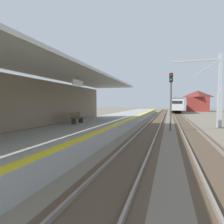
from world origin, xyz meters
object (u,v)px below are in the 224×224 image
object	(u,v)px
approaching_train	(176,104)
platform_bench	(77,117)
catenary_pylon_far_side	(216,92)
rail_signal_post	(171,95)
distant_trackside_house	(198,101)

from	to	relation	value
approaching_train	platform_bench	size ratio (longest dim) A/B	12.25
approaching_train	platform_bench	xyz separation A→B (m)	(-8.78, -42.46, -0.80)
approaching_train	catenary_pylon_far_side	distance (m)	34.64
rail_signal_post	catenary_pylon_far_side	xyz separation A→B (m)	(4.43, 3.51, 0.41)
platform_bench	approaching_train	bearing A→B (deg)	78.31
catenary_pylon_far_side	platform_bench	size ratio (longest dim) A/B	4.69
platform_bench	distant_trackside_house	size ratio (longest dim) A/B	0.24
rail_signal_post	distant_trackside_house	distance (m)	46.36
distant_trackside_house	approaching_train	bearing A→B (deg)	-130.51
approaching_train	platform_bench	world-z (taller)	approaching_train
catenary_pylon_far_side	platform_bench	world-z (taller)	catenary_pylon_far_side
platform_bench	distant_trackside_house	world-z (taller)	distant_trackside_house
catenary_pylon_far_side	distant_trackside_house	world-z (taller)	catenary_pylon_far_side
rail_signal_post	catenary_pylon_far_side	world-z (taller)	catenary_pylon_far_side
approaching_train	rail_signal_post	distance (m)	38.06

